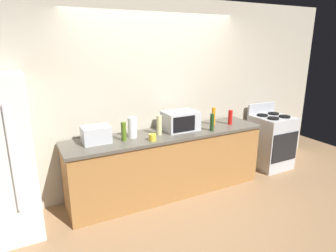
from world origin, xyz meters
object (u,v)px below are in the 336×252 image
(bottle_dish_soap, at_px, (213,116))
(mug_yellow, at_px, (152,137))
(microwave, at_px, (181,121))
(toaster_oven, at_px, (96,134))
(bottle_wine, at_px, (212,122))
(stove_range, at_px, (271,141))
(bottle_olive_oil, at_px, (124,131))
(bottle_hot_sauce, at_px, (230,117))
(paper_towel_roll, at_px, (132,127))
(bottle_vinegar, at_px, (159,125))

(bottle_dish_soap, relative_size, mug_yellow, 2.77)
(microwave, height_order, toaster_oven, microwave)
(toaster_oven, relative_size, bottle_wine, 1.38)
(stove_range, relative_size, bottle_dish_soap, 4.09)
(stove_range, bearing_deg, bottle_olive_oil, -179.43)
(toaster_oven, bearing_deg, stove_range, -1.16)
(bottle_dish_soap, height_order, bottle_hot_sauce, bottle_dish_soap)
(stove_range, xyz_separation_m, microwave, (-1.78, 0.05, 0.57))
(stove_range, xyz_separation_m, paper_towel_roll, (-2.50, 0.05, 0.57))
(bottle_vinegar, bearing_deg, microwave, 8.50)
(bottle_vinegar, xyz_separation_m, mug_yellow, (-0.19, -0.19, -0.09))
(bottle_hot_sauce, distance_m, bottle_olive_oil, 1.69)
(microwave, relative_size, toaster_oven, 1.41)
(toaster_oven, bearing_deg, bottle_hot_sauce, -2.88)
(mug_yellow, bearing_deg, microwave, 23.88)
(bottle_olive_oil, xyz_separation_m, mug_yellow, (0.32, -0.17, -0.08))
(bottle_vinegar, height_order, bottle_hot_sauce, bottle_vinegar)
(stove_range, distance_m, paper_towel_roll, 2.56)
(mug_yellow, bearing_deg, toaster_oven, 158.59)
(toaster_oven, height_order, paper_towel_roll, paper_towel_roll)
(stove_range, relative_size, mug_yellow, 11.34)
(stove_range, height_order, bottle_dish_soap, bottle_dish_soap)
(toaster_oven, distance_m, paper_towel_roll, 0.48)
(toaster_oven, xyz_separation_m, bottle_hot_sauce, (2.02, -0.10, 0.01))
(mug_yellow, bearing_deg, bottle_vinegar, 45.33)
(bottle_olive_oil, bearing_deg, bottle_wine, -7.53)
(mug_yellow, bearing_deg, bottle_olive_oil, 152.24)
(bottle_vinegar, bearing_deg, stove_range, 0.16)
(paper_towel_roll, bearing_deg, bottle_wine, -12.39)
(bottle_hot_sauce, xyz_separation_m, mug_yellow, (-1.37, -0.15, -0.07))
(stove_range, height_order, bottle_vinegar, bottle_vinegar)
(bottle_wine, relative_size, mug_yellow, 2.58)
(microwave, bearing_deg, stove_range, -1.55)
(paper_towel_roll, xyz_separation_m, bottle_dish_soap, (1.30, 0.01, -0.00))
(mug_yellow, bearing_deg, paper_towel_roll, 125.51)
(microwave, distance_m, bottle_dish_soap, 0.58)
(toaster_oven, relative_size, paper_towel_roll, 1.26)
(toaster_oven, height_order, bottle_hot_sauce, bottle_hot_sauce)
(stove_range, xyz_separation_m, bottle_hot_sauce, (-0.96, -0.04, 0.55))
(bottle_dish_soap, bearing_deg, bottle_wine, -129.54)
(bottle_vinegar, xyz_separation_m, bottle_wine, (0.73, -0.18, -0.01))
(stove_range, relative_size, toaster_oven, 3.18)
(stove_range, bearing_deg, toaster_oven, 178.84)
(bottle_wine, bearing_deg, bottle_dish_soap, 50.46)
(bottle_wine, bearing_deg, bottle_vinegar, 165.90)
(bottle_olive_oil, bearing_deg, bottle_vinegar, 2.31)
(bottle_dish_soap, distance_m, mug_yellow, 1.16)
(microwave, relative_size, paper_towel_roll, 1.78)
(bottle_vinegar, height_order, mug_yellow, bottle_vinegar)
(toaster_oven, bearing_deg, microwave, -0.58)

